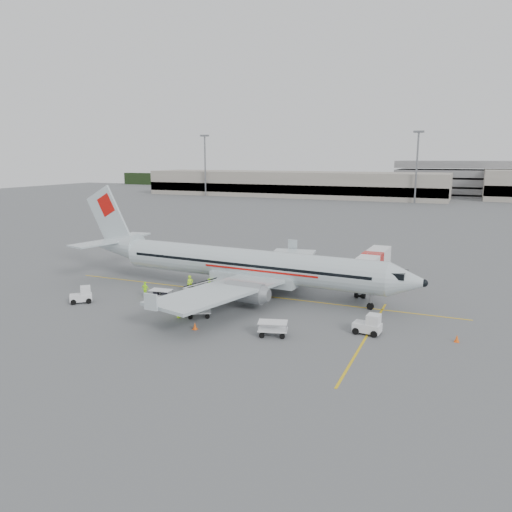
# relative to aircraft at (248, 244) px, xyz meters

# --- Properties ---
(ground) EXTENTS (360.00, 360.00, 0.00)m
(ground) POSITION_rel_aircraft_xyz_m (0.26, -0.41, -5.39)
(ground) COLOR #56595B
(stripe_lead) EXTENTS (44.00, 0.20, 0.01)m
(stripe_lead) POSITION_rel_aircraft_xyz_m (0.26, -0.41, -5.38)
(stripe_lead) COLOR yellow
(stripe_lead) RESTS_ON ground
(stripe_cross) EXTENTS (0.20, 20.00, 0.01)m
(stripe_cross) POSITION_rel_aircraft_xyz_m (14.26, -8.41, -5.38)
(stripe_cross) COLOR yellow
(stripe_cross) RESTS_ON ground
(terminal_west) EXTENTS (110.00, 22.00, 9.00)m
(terminal_west) POSITION_rel_aircraft_xyz_m (-39.74, 129.59, -0.89)
(terminal_west) COLOR gray
(terminal_west) RESTS_ON ground
(parking_garage) EXTENTS (62.00, 24.00, 14.00)m
(parking_garage) POSITION_rel_aircraft_xyz_m (25.26, 159.59, 1.61)
(parking_garage) COLOR slate
(parking_garage) RESTS_ON ground
(treeline) EXTENTS (300.00, 3.00, 6.00)m
(treeline) POSITION_rel_aircraft_xyz_m (0.26, 174.59, -2.39)
(treeline) COLOR black
(treeline) RESTS_ON ground
(mast_west) EXTENTS (3.20, 1.20, 22.00)m
(mast_west) POSITION_rel_aircraft_xyz_m (-69.74, 117.59, 5.61)
(mast_west) COLOR slate
(mast_west) RESTS_ON ground
(mast_center) EXTENTS (3.20, 1.20, 22.00)m
(mast_center) POSITION_rel_aircraft_xyz_m (5.26, 117.59, 5.61)
(mast_center) COLOR slate
(mast_center) RESTS_ON ground
(aircraft) EXTENTS (40.87, 32.94, 10.78)m
(aircraft) POSITION_rel_aircraft_xyz_m (0.00, 0.00, 0.00)
(aircraft) COLOR silver
(aircraft) RESTS_ON ground
(jet_bridge) EXTENTS (3.29, 14.77, 3.85)m
(jet_bridge) POSITION_rel_aircraft_xyz_m (11.65, 8.14, -3.46)
(jet_bridge) COLOR white
(jet_bridge) RESTS_ON ground
(belt_loader) EXTENTS (5.14, 2.83, 2.64)m
(belt_loader) POSITION_rel_aircraft_xyz_m (-4.15, -2.78, -4.07)
(belt_loader) COLOR white
(belt_loader) RESTS_ON ground
(tug_fore) EXTENTS (2.34, 1.48, 1.73)m
(tug_fore) POSITION_rel_aircraft_xyz_m (14.16, -7.56, -4.53)
(tug_fore) COLOR white
(tug_fore) RESTS_ON ground
(tug_mid) EXTENTS (2.49, 2.01, 1.68)m
(tug_mid) POSITION_rel_aircraft_xyz_m (-2.63, -5.56, -4.55)
(tug_mid) COLOR white
(tug_mid) RESTS_ON ground
(tug_aft) EXTENTS (2.39, 2.32, 1.64)m
(tug_aft) POSITION_rel_aircraft_xyz_m (-13.98, -9.81, -4.57)
(tug_aft) COLOR white
(tug_aft) RESTS_ON ground
(cart_loaded_a) EXTENTS (2.72, 2.12, 1.24)m
(cart_loaded_a) POSITION_rel_aircraft_xyz_m (-2.73, -2.41, -4.77)
(cart_loaded_a) COLOR white
(cart_loaded_a) RESTS_ON ground
(cart_loaded_b) EXTENTS (2.29, 1.50, 1.13)m
(cart_loaded_b) POSITION_rel_aircraft_xyz_m (-7.04, -5.97, -4.82)
(cart_loaded_b) COLOR white
(cart_loaded_b) RESTS_ON ground
(cart_empty_a) EXTENTS (2.54, 2.20, 1.14)m
(cart_empty_a) POSITION_rel_aircraft_xyz_m (-0.80, -9.19, -4.82)
(cart_empty_a) COLOR white
(cart_empty_a) RESTS_ON ground
(cart_empty_b) EXTENTS (2.66, 1.99, 1.24)m
(cart_empty_b) POSITION_rel_aircraft_xyz_m (7.18, -11.13, -4.77)
(cart_empty_b) COLOR white
(cart_empty_b) RESTS_ON ground
(cone_nose) EXTENTS (0.38, 0.38, 0.62)m
(cone_nose) POSITION_rel_aircraft_xyz_m (21.06, -6.67, -5.08)
(cone_nose) COLOR #FD5B12
(cone_nose) RESTS_ON ground
(cone_port) EXTENTS (0.35, 0.35, 0.58)m
(cone_port) POSITION_rel_aircraft_xyz_m (-1.56, 12.54, -5.10)
(cone_port) COLOR #FD5B12
(cone_port) RESTS_ON ground
(cone_stbd) EXTENTS (0.39, 0.39, 0.63)m
(cone_stbd) POSITION_rel_aircraft_xyz_m (0.54, -12.25, -5.07)
(cone_stbd) COLOR #FD5B12
(cone_stbd) RESTS_ON ground
(crew_a) EXTENTS (0.81, 0.81, 1.89)m
(crew_a) POSITION_rel_aircraft_xyz_m (-5.82, -2.23, -4.44)
(crew_a) COLOR #A7E81C
(crew_a) RESTS_ON ground
(crew_b) EXTENTS (0.98, 1.04, 1.69)m
(crew_b) POSITION_rel_aircraft_xyz_m (-3.67, -1.91, -4.55)
(crew_b) COLOR #A7E81C
(crew_b) RESTS_ON ground
(crew_c) EXTENTS (0.70, 1.14, 1.70)m
(crew_c) POSITION_rel_aircraft_xyz_m (-2.37, -10.11, -4.54)
(crew_c) COLOR #A7E81C
(crew_c) RESTS_ON ground
(crew_d) EXTENTS (0.97, 0.45, 1.61)m
(crew_d) POSITION_rel_aircraft_xyz_m (-9.33, -5.43, -4.59)
(crew_d) COLOR #A7E81C
(crew_d) RESTS_ON ground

